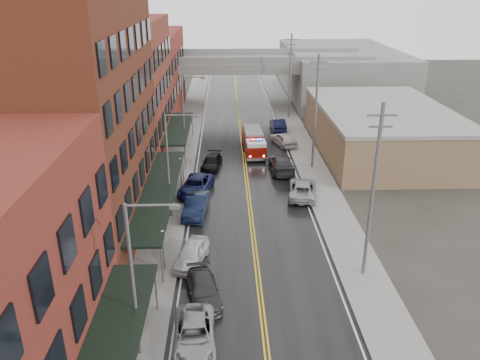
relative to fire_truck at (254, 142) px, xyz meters
name	(u,v)px	position (x,y,z in m)	size (l,w,h in m)	color
road	(247,187)	(-1.19, -10.02, -1.38)	(11.00, 160.00, 0.02)	black
sidewalk_left	(172,188)	(-8.49, -10.02, -1.32)	(3.00, 160.00, 0.15)	slate
sidewalk_right	(322,186)	(6.11, -10.02, -1.32)	(3.00, 160.00, 0.15)	slate
curb_left	(189,188)	(-6.84, -10.02, -1.32)	(0.30, 160.00, 0.15)	gray
curb_right	(305,186)	(4.46, -10.02, -1.32)	(0.30, 160.00, 0.15)	gray
brick_building_b	(77,118)	(-14.49, -17.02, 7.61)	(9.00, 20.00, 18.00)	#512315
brick_building_c	(124,89)	(-14.49, 0.48, 6.11)	(9.00, 15.00, 15.00)	maroon
brick_building_far	(148,74)	(-14.49, 17.98, 4.61)	(9.00, 20.00, 12.00)	maroon
tan_building	(381,131)	(14.81, -0.02, 1.11)	(14.00, 22.00, 5.00)	#93744F
right_far_block	(340,72)	(16.81, 29.98, 2.61)	(18.00, 30.00, 8.00)	slate
awning_1	(159,190)	(-8.68, -17.02, 1.60)	(2.60, 18.00, 3.09)	black
awning_2	(179,128)	(-8.68, 0.48, 1.59)	(2.60, 13.00, 3.09)	black
globe_lamp_1	(163,241)	(-7.59, -24.02, 0.92)	(0.44, 0.44, 3.12)	#59595B
globe_lamp_2	(181,166)	(-7.59, -10.02, 0.92)	(0.44, 0.44, 3.12)	#59595B
street_lamp_0	(137,273)	(-7.74, -32.02, 3.79)	(2.64, 0.22, 9.00)	#59595B
street_lamp_1	(171,160)	(-7.74, -16.02, 3.79)	(2.64, 0.22, 9.00)	#59595B
street_lamp_2	(186,110)	(-7.74, -0.02, 3.79)	(2.64, 0.22, 9.00)	#59595B
utility_pole_0	(373,191)	(6.01, -25.02, 4.91)	(1.80, 0.24, 12.00)	#59595B
utility_pole_1	(316,111)	(6.01, -5.02, 4.91)	(1.80, 0.24, 12.00)	#59595B
utility_pole_2	(290,75)	(6.01, 14.98, 4.91)	(1.80, 0.24, 12.00)	#59595B
overpass	(238,69)	(-1.19, 21.98, 4.59)	(40.00, 10.00, 7.50)	slate
fire_truck	(254,142)	(0.00, 0.00, 0.00)	(3.09, 7.14, 2.57)	#8E0E06
parked_car_left_2	(194,335)	(-5.12, -31.36, -0.71)	(2.28, 4.94, 1.37)	gray
parked_car_left_3	(203,290)	(-4.79, -27.33, -0.72)	(1.88, 4.62, 1.34)	#2A292C
parked_car_left_4	(191,254)	(-5.81, -23.22, -0.64)	(1.77, 4.41, 1.50)	silver
parked_car_left_5	(196,205)	(-5.89, -15.52, -0.57)	(1.74, 5.00, 1.65)	black
parked_car_left_6	(196,186)	(-6.12, -11.22, -0.63)	(2.53, 5.49, 1.53)	#111742
parked_car_left_7	(212,162)	(-4.80, -4.73, -0.73)	(1.86, 4.57, 1.33)	black
parked_car_right_0	(302,189)	(3.81, -12.19, -0.64)	(2.50, 5.41, 1.50)	#999AA0
parked_car_right_1	(281,164)	(2.56, -5.82, -0.55)	(2.35, 5.79, 1.68)	#29292C
parked_car_right_2	(283,139)	(3.81, 2.64, -0.59)	(1.91, 4.74, 1.61)	#BEBEBE
parked_car_right_3	(278,124)	(3.81, 8.99, -0.58)	(1.71, 4.91, 1.62)	black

